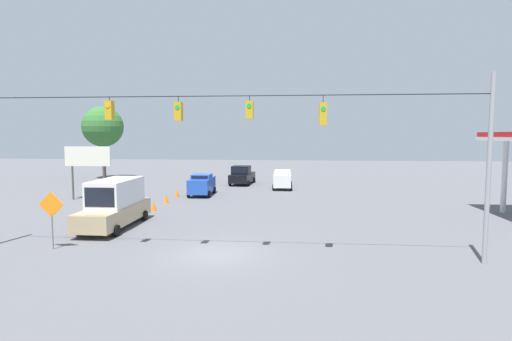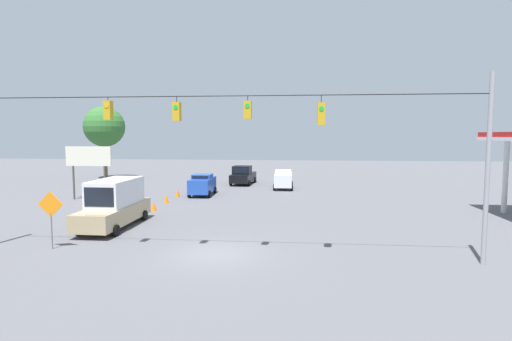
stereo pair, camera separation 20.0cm
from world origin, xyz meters
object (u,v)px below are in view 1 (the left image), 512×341
(pickup_truck_black_withflow_deep, at_px, (242,176))
(box_truck_tan_parked_shoulder, at_px, (115,204))
(sedan_blue_withflow_far, at_px, (202,184))
(traffic_cone_fifth, at_px, (177,193))
(overhead_signal_span, at_px, (215,145))
(sedan_white_oncoming_deep, at_px, (282,179))
(traffic_cone_nearest, at_px, (107,229))
(traffic_cone_fourth, at_px, (166,199))
(traffic_cone_farthest, at_px, (188,188))
(work_zone_sign, at_px, (52,209))
(tree_horizon_left, at_px, (103,127))
(traffic_cone_second, at_px, (130,216))
(roadside_billboard, at_px, (88,160))
(traffic_cone_third, at_px, (154,206))

(pickup_truck_black_withflow_deep, bearing_deg, box_truck_tan_parked_shoulder, 76.73)
(sedan_blue_withflow_far, distance_m, traffic_cone_fifth, 2.40)
(overhead_signal_span, bearing_deg, sedan_white_oncoming_deep, -96.11)
(traffic_cone_nearest, relative_size, traffic_cone_fourth, 1.00)
(sedan_blue_withflow_far, xyz_separation_m, box_truck_tan_parked_shoulder, (2.39, 12.92, 0.40))
(sedan_white_oncoming_deep, relative_size, traffic_cone_farthest, 5.39)
(sedan_white_oncoming_deep, height_order, traffic_cone_nearest, sedan_white_oncoming_deep)
(work_zone_sign, bearing_deg, box_truck_tan_parked_shoulder, -100.80)
(traffic_cone_farthest, bearing_deg, tree_horizon_left, -36.87)
(sedan_white_oncoming_deep, bearing_deg, traffic_cone_farthest, 15.12)
(traffic_cone_fourth, relative_size, traffic_cone_fifth, 1.00)
(pickup_truck_black_withflow_deep, xyz_separation_m, traffic_cone_fourth, (4.68, 12.93, -0.62))
(pickup_truck_black_withflow_deep, height_order, traffic_cone_fourth, pickup_truck_black_withflow_deep)
(traffic_cone_fourth, bearing_deg, traffic_cone_nearest, 90.46)
(traffic_cone_fifth, xyz_separation_m, traffic_cone_farthest, (-0.07, -3.61, 0.00))
(traffic_cone_fourth, relative_size, traffic_cone_farthest, 1.00)
(overhead_signal_span, height_order, pickup_truck_black_withflow_deep, overhead_signal_span)
(overhead_signal_span, xyz_separation_m, traffic_cone_fourth, (6.82, -13.91, -4.76))
(traffic_cone_second, relative_size, roadside_billboard, 0.16)
(overhead_signal_span, bearing_deg, box_truck_tan_parked_shoulder, -36.60)
(box_truck_tan_parked_shoulder, xyz_separation_m, traffic_cone_fourth, (-0.39, -8.55, -1.06))
(overhead_signal_span, relative_size, traffic_cone_farthest, 33.01)
(overhead_signal_span, bearing_deg, traffic_cone_third, -57.69)
(sedan_white_oncoming_deep, height_order, traffic_cone_fourth, sedan_white_oncoming_deep)
(sedan_white_oncoming_deep, height_order, roadside_billboard, roadside_billboard)
(pickup_truck_black_withflow_deep, bearing_deg, sedan_blue_withflow_far, 72.65)
(traffic_cone_second, relative_size, traffic_cone_farthest, 1.00)
(traffic_cone_nearest, distance_m, work_zone_sign, 3.50)
(traffic_cone_fifth, bearing_deg, traffic_cone_third, 91.68)
(traffic_cone_fourth, xyz_separation_m, roadside_billboard, (7.12, -1.03, 3.03))
(pickup_truck_black_withflow_deep, height_order, traffic_cone_second, pickup_truck_black_withflow_deep)
(traffic_cone_farthest, distance_m, work_zone_sign, 20.49)
(box_truck_tan_parked_shoulder, height_order, roadside_billboard, roadside_billboard)
(sedan_blue_withflow_far, height_order, work_zone_sign, work_zone_sign)
(traffic_cone_fourth, bearing_deg, sedan_blue_withflow_far, -114.67)
(sedan_blue_withflow_far, bearing_deg, traffic_cone_nearest, 82.73)
(traffic_cone_fourth, distance_m, traffic_cone_fifth, 3.31)
(traffic_cone_third, xyz_separation_m, traffic_cone_fourth, (0.15, -3.37, 0.00))
(sedan_blue_withflow_far, bearing_deg, traffic_cone_third, 76.52)
(sedan_blue_withflow_far, bearing_deg, traffic_cone_farthest, -52.21)
(sedan_white_oncoming_deep, bearing_deg, pickup_truck_black_withflow_deep, -36.94)
(box_truck_tan_parked_shoulder, bearing_deg, overhead_signal_span, 143.40)
(sedan_white_oncoming_deep, xyz_separation_m, work_zone_sign, (10.64, 22.89, 0.97))
(pickup_truck_black_withflow_deep, relative_size, traffic_cone_fifth, 7.21)
(overhead_signal_span, relative_size, traffic_cone_nearest, 33.01)
(roadside_billboard, xyz_separation_m, work_zone_sign, (-5.80, 14.48, -1.40))
(pickup_truck_black_withflow_deep, relative_size, traffic_cone_farthest, 7.21)
(roadside_billboard, height_order, tree_horizon_left, tree_horizon_left)
(traffic_cone_farthest, relative_size, tree_horizon_left, 0.08)
(work_zone_sign, height_order, tree_horizon_left, tree_horizon_left)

